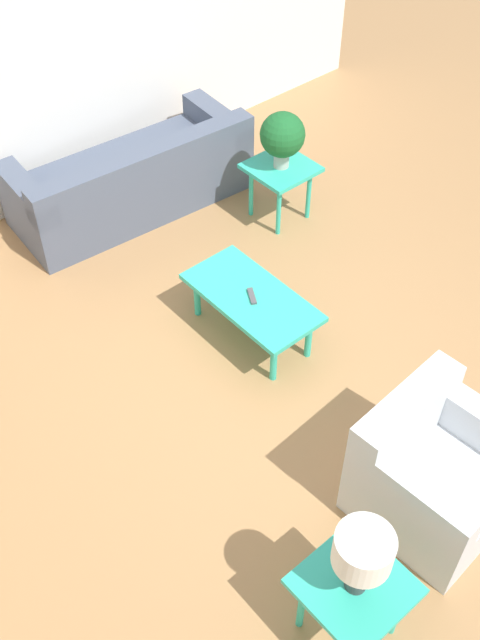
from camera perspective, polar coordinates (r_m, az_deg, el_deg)
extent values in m
plane|color=#A87A4C|center=(5.46, 3.90, -4.05)|extent=(14.00, 14.00, 0.00)
cube|color=white|center=(6.68, -14.96, 19.39)|extent=(0.12, 7.20, 2.70)
cube|color=#4C566B|center=(6.87, -8.30, 10.18)|extent=(1.02, 2.17, 0.43)
cube|color=#4C566B|center=(6.42, -7.14, 11.51)|extent=(0.36, 2.12, 0.30)
cube|color=#4C566B|center=(7.11, -1.74, 14.99)|extent=(0.87, 0.27, 0.20)
cube|color=#4C566B|center=(6.40, -16.03, 9.25)|extent=(0.87, 0.27, 0.20)
cube|color=silver|center=(4.79, 14.62, -12.26)|extent=(0.86, 0.89, 0.41)
cube|color=silver|center=(4.53, 12.46, -7.32)|extent=(0.25, 0.85, 0.40)
cube|color=silver|center=(4.33, 12.84, -12.67)|extent=(0.81, 0.21, 0.26)
cube|color=silver|center=(4.71, 17.73, -7.47)|extent=(0.81, 0.21, 0.26)
cube|color=#2DB79E|center=(5.44, 0.89, 1.74)|extent=(1.05, 0.53, 0.04)
cylinder|color=#2DB79E|center=(5.45, 5.25, -1.38)|extent=(0.05, 0.05, 0.36)
cylinder|color=#2DB79E|center=(5.90, -0.67, 3.31)|extent=(0.05, 0.05, 0.36)
cylinder|color=#2DB79E|center=(5.28, 2.58, -3.17)|extent=(0.05, 0.05, 0.36)
cylinder|color=#2DB79E|center=(5.74, -3.29, 1.79)|extent=(0.05, 0.05, 0.36)
cube|color=#2DB79E|center=(6.51, 3.14, 11.50)|extent=(0.53, 0.53, 0.04)
cylinder|color=#2DB79E|center=(6.66, 5.25, 9.51)|extent=(0.04, 0.04, 0.49)
cylinder|color=#2DB79E|center=(6.86, 3.13, 10.87)|extent=(0.04, 0.04, 0.49)
cylinder|color=#2DB79E|center=(6.45, 2.97, 8.32)|extent=(0.04, 0.04, 0.49)
cylinder|color=#2DB79E|center=(6.66, 0.85, 9.74)|extent=(0.04, 0.04, 0.49)
cube|color=#2DB79E|center=(4.06, 8.73, -19.42)|extent=(0.53, 0.53, 0.04)
cylinder|color=#2DB79E|center=(4.33, 11.88, -20.92)|extent=(0.04, 0.04, 0.49)
cylinder|color=#2DB79E|center=(4.40, 8.23, -17.89)|extent=(0.04, 0.04, 0.49)
cylinder|color=#2DB79E|center=(4.28, 4.72, -20.81)|extent=(0.04, 0.04, 0.49)
cylinder|color=#B2ADA3|center=(6.46, 3.17, 12.16)|extent=(0.13, 0.13, 0.14)
sphere|color=#195B28|center=(6.33, 3.26, 13.92)|extent=(0.38, 0.38, 0.38)
cylinder|color=#333333|center=(3.92, 8.98, -18.48)|extent=(0.11, 0.11, 0.27)
cylinder|color=white|center=(3.72, 9.40, -16.91)|extent=(0.29, 0.29, 0.20)
cube|color=#4C4C51|center=(5.40, 0.91, 1.83)|extent=(0.16, 0.11, 0.02)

